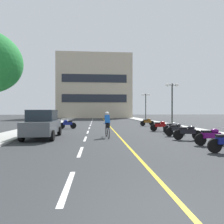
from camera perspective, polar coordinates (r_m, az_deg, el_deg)
name	(u,v)px	position (r m, az deg, el deg)	size (l,w,h in m)	color
ground_plane	(107,126)	(23.89, -1.35, -3.88)	(140.00, 140.00, 0.00)	#2D3033
curb_left	(50,124)	(27.47, -16.91, -3.22)	(2.40, 72.00, 0.12)	#A8A8A3
curb_right	(159,123)	(28.16, 13.11, -3.13)	(2.40, 72.00, 0.12)	#A8A8A3
lane_dash_0	(68,186)	(5.14, -12.38, -19.66)	(0.14, 2.20, 0.01)	silver
lane_dash_1	(81,152)	(8.98, -8.85, -10.94)	(0.14, 2.20, 0.01)	silver
lane_dash_2	(85,139)	(12.92, -7.52, -7.48)	(0.14, 2.20, 0.01)	silver
lane_dash_3	(88,132)	(16.89, -6.82, -5.63)	(0.14, 2.20, 0.01)	silver
lane_dash_4	(89,128)	(20.87, -6.39, -4.49)	(0.14, 2.20, 0.01)	silver
lane_dash_5	(90,125)	(24.85, -6.09, -3.71)	(0.14, 2.20, 0.01)	silver
lane_dash_6	(91,123)	(28.84, -5.88, -3.15)	(0.14, 2.20, 0.01)	silver
lane_dash_7	(92,122)	(32.84, -5.72, -2.72)	(0.14, 2.20, 0.01)	silver
lane_dash_8	(92,120)	(36.83, -5.60, -2.39)	(0.14, 2.20, 0.01)	silver
lane_dash_9	(93,120)	(40.83, -5.50, -2.12)	(0.14, 2.20, 0.01)	silver
lane_dash_10	(93,119)	(44.82, -5.42, -1.90)	(0.14, 2.20, 0.01)	silver
lane_dash_11	(93,118)	(48.82, -5.35, -1.72)	(0.14, 2.20, 0.01)	silver
centre_line_yellow	(108,124)	(26.89, -1.17, -3.40)	(0.12, 66.00, 0.01)	gold
office_building	(95,87)	(53.08, -4.90, 6.91)	(18.09, 10.02, 15.66)	#BCAD93
street_lamp_mid	(172,94)	(23.30, 16.55, 4.79)	(1.46, 0.36, 4.66)	black
street_lamp_far	(146,101)	(35.51, 9.46, 3.20)	(1.46, 0.36, 4.60)	black
parked_car_near	(43,124)	(13.82, -18.92, -3.18)	(2.01, 4.25, 1.82)	black
motorcycle_2	(211,136)	(11.49, 26.10, -6.13)	(1.70, 0.60, 0.92)	black
motorcycle_3	(188,132)	(13.04, 20.55, -5.35)	(1.67, 0.71, 0.92)	black
motorcycle_4	(176,129)	(14.91, 17.55, -4.62)	(1.66, 0.74, 0.92)	black
motorcycle_5	(172,127)	(16.65, 16.61, -4.11)	(1.63, 0.81, 0.92)	black
motorcycle_6	(160,126)	(17.89, 13.42, -3.79)	(1.70, 0.60, 0.92)	black
motorcycle_7	(68,124)	(20.39, -12.40, -3.29)	(1.70, 0.60, 0.92)	black
motorcycle_8	(147,122)	(23.93, 9.91, -2.75)	(1.70, 0.60, 0.92)	black
cyclist_rider	(107,124)	(13.44, -1.32, -3.38)	(0.43, 1.77, 1.71)	black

